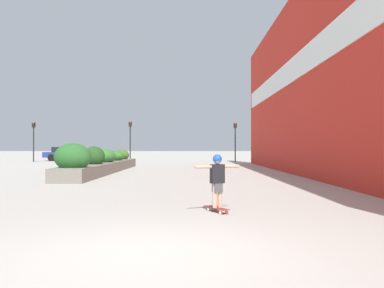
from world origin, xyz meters
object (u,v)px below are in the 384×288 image
(traffic_light_left, at_px, (132,135))
(car_leftmost, at_px, (328,153))
(skateboarder, at_px, (219,175))
(traffic_light_right, at_px, (237,136))
(car_center_left, at_px, (70,153))
(traffic_light_far_left, at_px, (35,135))
(skateboard, at_px, (219,209))

(traffic_light_left, bearing_deg, car_leftmost, 10.16)
(skateboarder, bearing_deg, traffic_light_right, 58.38)
(traffic_light_left, relative_size, traffic_light_right, 1.05)
(car_leftmost, height_order, traffic_light_left, traffic_light_left)
(skateboarder, xyz_separation_m, car_leftmost, (13.23, 34.81, 0.04))
(skateboarder, relative_size, car_center_left, 0.24)
(car_center_left, relative_size, traffic_light_far_left, 1.27)
(traffic_light_far_left, bearing_deg, skateboarder, -63.60)
(skateboard, bearing_deg, car_leftmost, 44.05)
(car_center_left, bearing_deg, skateboard, 20.92)
(car_center_left, height_order, traffic_light_right, traffic_light_right)
(skateboarder, height_order, traffic_light_right, traffic_light_right)
(skateboarder, bearing_deg, traffic_light_far_left, 91.26)
(skateboard, relative_size, traffic_light_right, 0.21)
(skateboard, distance_m, traffic_light_left, 32.04)
(skateboarder, height_order, traffic_light_far_left, traffic_light_far_left)
(car_leftmost, xyz_separation_m, traffic_light_far_left, (-28.61, -3.82, 1.68))
(car_center_left, bearing_deg, traffic_light_left, 65.83)
(skateboarder, distance_m, car_center_left, 36.75)
(skateboard, relative_size, car_center_left, 0.16)
(skateboard, relative_size, car_leftmost, 0.16)
(skateboarder, xyz_separation_m, traffic_light_left, (-6.37, 31.30, 1.78))
(skateboard, distance_m, traffic_light_right, 30.72)
(traffic_light_left, xyz_separation_m, traffic_light_far_left, (-9.01, -0.31, -0.06))
(skateboarder, relative_size, car_leftmost, 0.24)
(traffic_light_left, bearing_deg, car_center_left, 155.83)
(car_center_left, height_order, traffic_light_far_left, traffic_light_far_left)
(car_leftmost, bearing_deg, traffic_light_right, 114.14)
(traffic_light_left, bearing_deg, skateboard, -78.49)
(car_leftmost, bearing_deg, skateboarder, 159.19)
(car_leftmost, distance_m, car_center_left, 26.36)
(skateboarder, bearing_deg, skateboard, 154.86)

